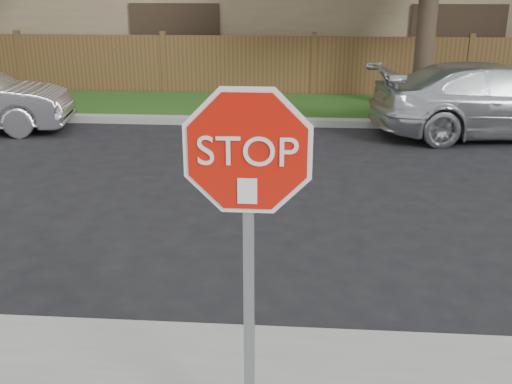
{
  "coord_description": "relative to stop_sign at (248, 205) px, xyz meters",
  "views": [
    {
      "loc": [
        -0.28,
        -4.64,
        3.05
      ],
      "look_at": [
        -0.57,
        -0.9,
        1.7
      ],
      "focal_mm": 42.0,
      "sensor_mm": 36.0,
      "label": 1
    }
  ],
  "objects": [
    {
      "name": "far_curb",
      "position": [
        0.57,
        9.63,
        -1.75
      ],
      "size": [
        70.0,
        0.3,
        0.15
      ],
      "primitive_type": "cube",
      "color": "gray",
      "rests_on": "ground"
    },
    {
      "name": "ground",
      "position": [
        0.57,
        1.48,
        -1.83
      ],
      "size": [
        90.0,
        90.0,
        0.0
      ],
      "primitive_type": "plane",
      "color": "black",
      "rests_on": "ground"
    },
    {
      "name": "stop_sign",
      "position": [
        0.0,
        0.0,
        0.0
      ],
      "size": [
        1.01,
        0.13,
        2.55
      ],
      "color": "gray",
      "rests_on": "sidewalk_near"
    },
    {
      "name": "fence",
      "position": [
        0.57,
        12.88,
        -1.03
      ],
      "size": [
        70.0,
        0.12,
        1.6
      ],
      "primitive_type": "cube",
      "color": "#55391E",
      "rests_on": "ground"
    },
    {
      "name": "sedan_right",
      "position": [
        4.18,
        9.08,
        -1.11
      ],
      "size": [
        5.23,
        2.74,
        1.45
      ],
      "primitive_type": "imported",
      "rotation": [
        0.0,
        0.0,
        1.72
      ],
      "color": "silver",
      "rests_on": "ground"
    },
    {
      "name": "grass_strip",
      "position": [
        0.57,
        11.28,
        -1.77
      ],
      "size": [
        70.0,
        3.0,
        0.12
      ],
      "primitive_type": "cube",
      "color": "#1E4714",
      "rests_on": "ground"
    }
  ]
}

